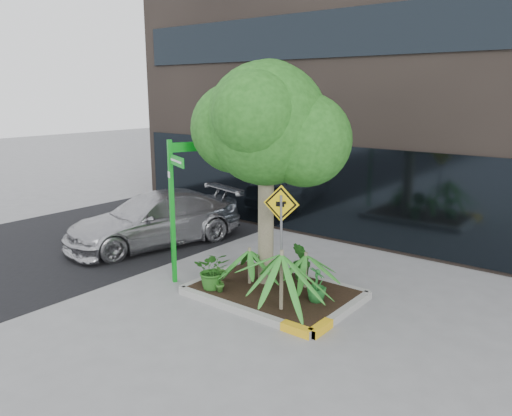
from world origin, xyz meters
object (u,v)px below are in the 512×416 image
Objects in this scene: tree at (267,124)px; street_sign_post at (175,196)px; cattle_sign at (281,224)px; parked_car at (155,219)px.

street_sign_post is (-1.73, -0.94, -1.55)m from tree.
street_sign_post is 1.38× the size of cattle_sign.
tree is at bearing 53.55° from street_sign_post.
street_sign_post is at bearing -151.43° from tree.
tree is 1.52× the size of street_sign_post.
parked_car is at bearing 173.48° from street_sign_post.
parked_car is (-4.31, 0.64, -2.79)m from tree.
street_sign_post reaches higher than cattle_sign.
cattle_sign is (5.13, -1.26, 0.99)m from parked_car.
cattle_sign is (0.82, -0.62, -1.80)m from tree.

